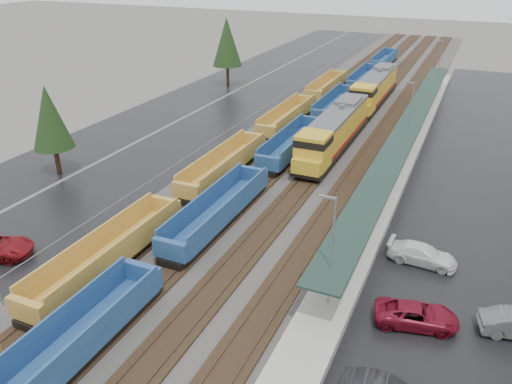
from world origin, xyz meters
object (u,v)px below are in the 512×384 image
locomotive_lead (333,132)px  parked_car_east_c (422,255)px  well_string_yellow (177,202)px  parked_car_east_b (416,315)px  locomotive_trail (374,89)px  well_string_blue (292,144)px

locomotive_lead → parked_car_east_c: 22.38m
well_string_yellow → parked_car_east_b: well_string_yellow is taller
well_string_yellow → parked_car_east_b: bearing=-16.4°
well_string_yellow → locomotive_trail: bearing=78.9°
parked_car_east_c → locomotive_lead: bearing=35.8°
locomotive_trail → well_string_blue: 23.58m
locomotive_lead → parked_car_east_b: 28.75m
locomotive_trail → parked_car_east_c: 41.57m
parked_car_east_b → parked_car_east_c: bearing=-8.2°
locomotive_lead → parked_car_east_c: locomotive_lead is taller
well_string_blue → parked_car_east_b: (16.70, -23.54, -0.50)m
parked_car_east_b → well_string_yellow: bearing=60.7°
parked_car_east_c → well_string_blue: bearing=47.1°
well_string_blue → parked_car_east_c: well_string_blue is taller
locomotive_trail → well_string_yellow: bearing=-101.1°
well_string_yellow → well_string_blue: bearing=77.1°
well_string_blue → parked_car_east_b: bearing=-54.6°
locomotive_lead → well_string_yellow: bearing=-112.2°
locomotive_lead → well_string_blue: size_ratio=0.17×
locomotive_lead → locomotive_trail: size_ratio=1.00×
well_string_yellow → parked_car_east_c: (20.13, 0.91, -0.47)m
parked_car_east_c → locomotive_trail: bearing=19.8°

